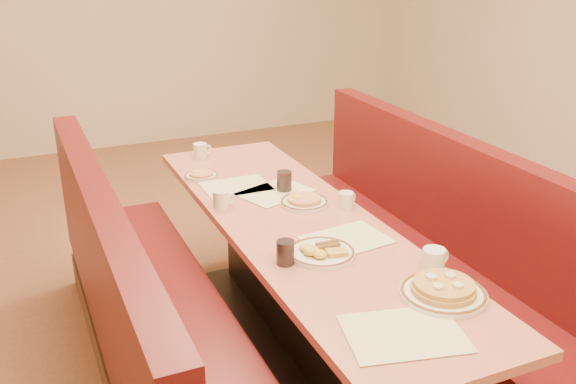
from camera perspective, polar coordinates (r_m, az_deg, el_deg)
name	(u,v)px	position (r m, az deg, el deg)	size (l,w,h in m)	color
ground	(299,357)	(3.36, 1.03, -14.45)	(8.00, 8.00, 0.00)	#9E6647
diner_table	(300,293)	(3.16, 1.07, -8.94)	(0.70, 2.50, 0.75)	black
booth_left	(151,330)	(2.98, -12.11, -11.87)	(0.55, 2.50, 1.05)	#4C3326
booth_right	(425,266)	(3.50, 12.09, -6.46)	(0.55, 2.50, 1.05)	#4C3326
placemat_near_left	(404,333)	(2.22, 10.26, -12.25)	(0.39, 0.29, 0.00)	beige
placemat_near_right	(347,240)	(2.82, 5.24, -4.23)	(0.35, 0.26, 0.00)	beige
placemat_far_left	(236,186)	(3.42, -4.63, 0.51)	(0.35, 0.26, 0.00)	beige
placemat_far_right	(275,192)	(3.33, -1.18, -0.02)	(0.36, 0.27, 0.00)	beige
pancake_plate	(443,291)	(2.45, 13.65, -8.54)	(0.32, 0.32, 0.07)	white
eggs_plate	(321,252)	(2.68, 2.96, -5.35)	(0.28, 0.28, 0.06)	white
extra_plate_mid	(304,201)	(3.18, 1.44, -0.84)	(0.24, 0.24, 0.05)	white
extra_plate_far	(201,175)	(3.57, -7.72, 1.49)	(0.19, 0.19, 0.04)	white
coffee_mug_a	(434,260)	(2.60, 12.87, -5.89)	(0.13, 0.09, 0.10)	white
coffee_mug_b	(222,199)	(3.15, -5.92, -0.61)	(0.11, 0.08, 0.09)	white
coffee_mug_c	(346,199)	(3.15, 5.22, -0.66)	(0.10, 0.07, 0.08)	white
coffee_mug_d	(201,151)	(3.89, -7.75, 3.67)	(0.12, 0.08, 0.09)	white
soda_tumbler_near	(285,252)	(2.59, -0.23, -5.40)	(0.07, 0.07, 0.10)	black
soda_tumbler_mid	(284,181)	(3.33, -0.34, 0.96)	(0.08, 0.08, 0.11)	black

